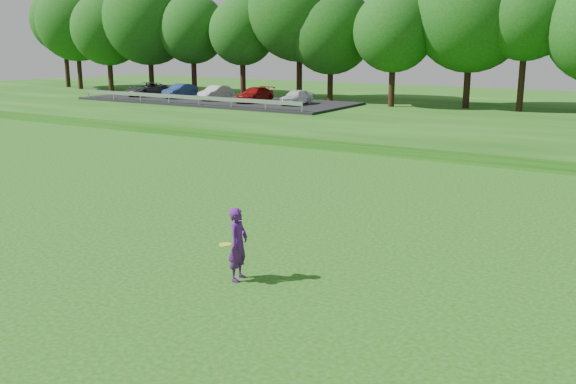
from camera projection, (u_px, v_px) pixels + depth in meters
The scene contains 6 objects.
ground at pixel (171, 284), 15.62m from camera, with size 140.00×140.00×0.00m, color #15470D.
berm at pixel (505, 122), 43.80m from camera, with size 130.00×30.00×0.60m, color #15470D.
walking_path at pixel (438, 158), 32.23m from camera, with size 130.00×1.60×0.04m, color gray.
treeline at pixel (527, 6), 45.31m from camera, with size 104.00×7.00×15.00m, color #14440F, non-canonical shape.
parking_lot at pixel (212, 97), 54.93m from camera, with size 24.00×9.00×1.38m.
woman at pixel (238, 244), 15.74m from camera, with size 0.56×0.91×1.84m.
Camera 1 is at (10.07, -11.04, 5.82)m, focal length 40.00 mm.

